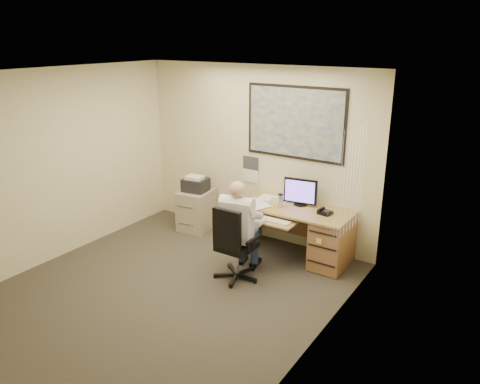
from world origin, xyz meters
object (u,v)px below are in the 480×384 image
Objects in this scene: person at (238,230)px; office_chair at (235,258)px; desk at (317,232)px; filing_cabinet at (196,206)px.

office_chair is at bearing -101.05° from person.
desk reaches higher than filing_cabinet.
filing_cabinet is 1.84m from office_chair.
desk is 1.19× the size of person.
filing_cabinet is at bearing -179.91° from desk.
person is at bearing -124.29° from desk.
person is (-0.69, -1.01, 0.23)m from desk.
person is (-0.00, 0.08, 0.37)m from office_chair.
office_chair is (-0.69, -1.09, -0.14)m from desk.
office_chair reaches higher than filing_cabinet.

